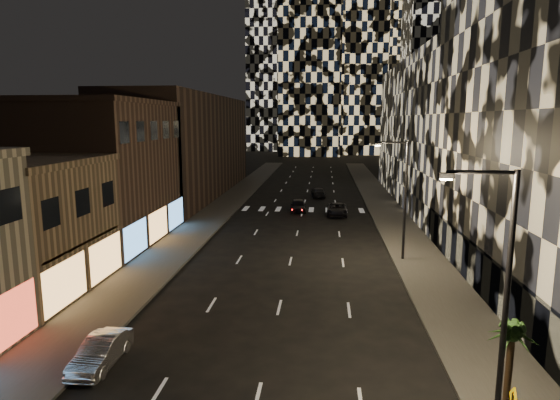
% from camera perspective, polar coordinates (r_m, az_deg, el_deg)
% --- Properties ---
extents(sidewalk_left, '(4.00, 120.00, 0.15)m').
position_cam_1_polar(sidewalk_left, '(57.84, -7.13, -0.91)').
color(sidewalk_left, '#47443F').
rests_on(sidewalk_left, ground).
extents(sidewalk_right, '(4.00, 120.00, 0.15)m').
position_cam_1_polar(sidewalk_right, '(56.99, 12.92, -1.24)').
color(sidewalk_right, '#47443F').
rests_on(sidewalk_right, ground).
extents(curb_left, '(0.20, 120.00, 0.15)m').
position_cam_1_polar(curb_left, '(57.43, -5.08, -0.95)').
color(curb_left, '#4C4C47').
rests_on(curb_left, ground).
extents(curb_right, '(0.20, 120.00, 0.15)m').
position_cam_1_polar(curb_right, '(56.75, 10.81, -1.21)').
color(curb_right, '#4C4C47').
rests_on(curb_right, ground).
extents(retail_tan, '(10.00, 10.00, 8.00)m').
position_cam_1_polar(retail_tan, '(33.53, -30.26, -3.14)').
color(retail_tan, '#80684D').
rests_on(retail_tan, ground).
extents(retail_brown, '(10.00, 15.00, 12.00)m').
position_cam_1_polar(retail_brown, '(43.81, -21.02, 2.94)').
color(retail_brown, '#4B362A').
rests_on(retail_brown, ground).
extents(retail_filler_left, '(10.00, 40.00, 14.00)m').
position_cam_1_polar(retail_filler_left, '(68.41, -11.20, 6.47)').
color(retail_filler_left, '#4B362A').
rests_on(retail_filler_left, ground).
extents(midrise_base, '(0.60, 25.00, 3.00)m').
position_cam_1_polar(midrise_base, '(32.87, 22.78, -7.30)').
color(midrise_base, '#383838').
rests_on(midrise_base, ground).
extents(midrise_filler_right, '(16.00, 40.00, 18.00)m').
position_cam_1_polar(midrise_filler_right, '(64.92, 21.28, 7.60)').
color(midrise_filler_right, '#232326').
rests_on(midrise_filler_right, ground).
extents(streetlight_near, '(2.55, 0.25, 9.00)m').
position_cam_1_polar(streetlight_near, '(17.41, 25.26, -9.14)').
color(streetlight_near, black).
rests_on(streetlight_near, sidewalk_right).
extents(streetlight_far, '(2.55, 0.25, 9.00)m').
position_cam_1_polar(streetlight_far, '(36.36, 14.69, 0.97)').
color(streetlight_far, black).
rests_on(streetlight_far, sidewalk_right).
extents(car_silver_parked, '(1.41, 3.91, 1.28)m').
position_cam_1_polar(car_silver_parked, '(23.00, -21.00, -16.90)').
color(car_silver_parked, '#A6A6AB').
rests_on(car_silver_parked, ground).
extents(car_dark_midlane, '(2.00, 4.45, 1.49)m').
position_cam_1_polar(car_dark_midlane, '(54.98, 2.23, -0.69)').
color(car_dark_midlane, black).
rests_on(car_dark_midlane, ground).
extents(car_dark_oncoming, '(2.14, 4.58, 1.29)m').
position_cam_1_polar(car_dark_oncoming, '(65.80, 4.72, 0.93)').
color(car_dark_oncoming, black).
rests_on(car_dark_oncoming, ground).
extents(car_dark_rightlane, '(2.36, 4.92, 1.35)m').
position_cam_1_polar(car_dark_rightlane, '(53.31, 6.97, -1.16)').
color(car_dark_rightlane, black).
rests_on(car_dark_rightlane, ground).
extents(palm_tree, '(1.88, 1.89, 3.71)m').
position_cam_1_polar(palm_tree, '(18.72, 26.39, -14.95)').
color(palm_tree, '#47331E').
rests_on(palm_tree, sidewalk_right).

